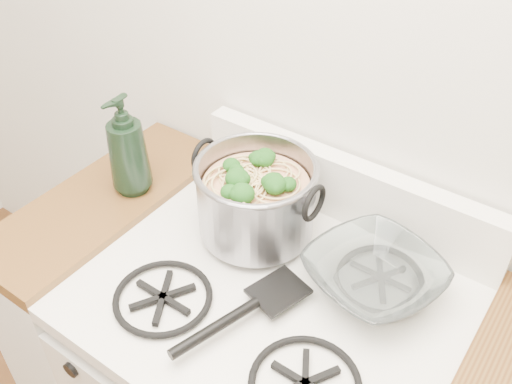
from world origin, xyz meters
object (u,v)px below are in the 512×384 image
(stock_pot, at_px, (256,199))
(bottle, at_px, (127,145))
(spatula, at_px, (278,289))
(glass_bowl, at_px, (373,281))

(stock_pot, xyz_separation_m, bottle, (-0.33, -0.06, 0.04))
(stock_pot, height_order, spatula, stock_pot)
(bottle, bearing_deg, stock_pot, 8.66)
(glass_bowl, bearing_deg, stock_pot, 179.15)
(spatula, height_order, glass_bowl, glass_bowl)
(stock_pot, height_order, bottle, bottle)
(glass_bowl, xyz_separation_m, bottle, (-0.63, -0.05, 0.11))
(spatula, bearing_deg, glass_bowl, 57.79)
(spatula, height_order, bottle, bottle)
(spatula, bearing_deg, bottle, -172.66)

